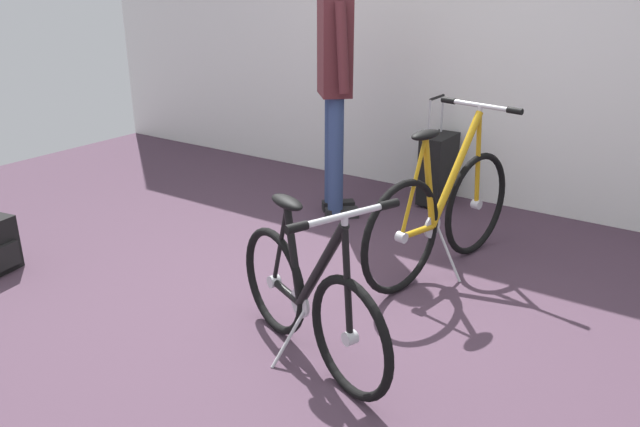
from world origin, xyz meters
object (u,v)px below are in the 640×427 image
(visitor_near_wall, at_px, (335,68))
(rolling_suitcase, at_px, (438,168))
(display_bike_left, at_px, (442,213))
(folding_bike_foreground, at_px, (309,298))

(visitor_near_wall, bearing_deg, rolling_suitcase, 51.23)
(display_bike_left, height_order, rolling_suitcase, display_bike_left)
(display_bike_left, height_order, visitor_near_wall, visitor_near_wall)
(folding_bike_foreground, bearing_deg, rolling_suitcase, 100.11)
(folding_bike_foreground, distance_m, display_bike_left, 1.20)
(folding_bike_foreground, relative_size, rolling_suitcase, 1.31)
(rolling_suitcase, bearing_deg, folding_bike_foreground, -79.89)
(visitor_near_wall, distance_m, rolling_suitcase, 1.15)
(folding_bike_foreground, relative_size, visitor_near_wall, 0.60)
(folding_bike_foreground, relative_size, display_bike_left, 0.78)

